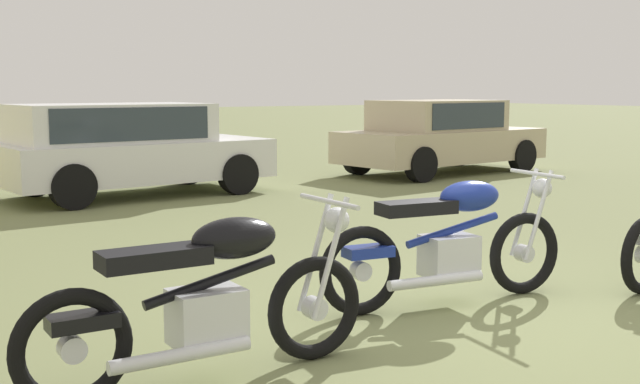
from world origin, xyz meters
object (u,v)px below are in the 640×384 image
at_px(car_white, 124,143).
at_px(car_beige, 440,133).
at_px(motorcycle_blue, 450,242).
at_px(motorcycle_black, 208,300).

height_order(car_white, car_beige, same).
relative_size(motorcycle_blue, car_white, 0.51).
xyz_separation_m(motorcycle_blue, car_beige, (6.18, 7.41, 0.31)).
relative_size(car_white, car_beige, 0.94).
bearing_deg(car_beige, motorcycle_black, -143.82).
bearing_deg(car_beige, motorcycle_blue, -136.90).
distance_m(motorcycle_black, car_beige, 11.60).
bearing_deg(motorcycle_black, car_white, 75.26).
distance_m(motorcycle_black, car_white, 8.20).
xyz_separation_m(motorcycle_black, motorcycle_blue, (2.27, 0.54, 0.01)).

